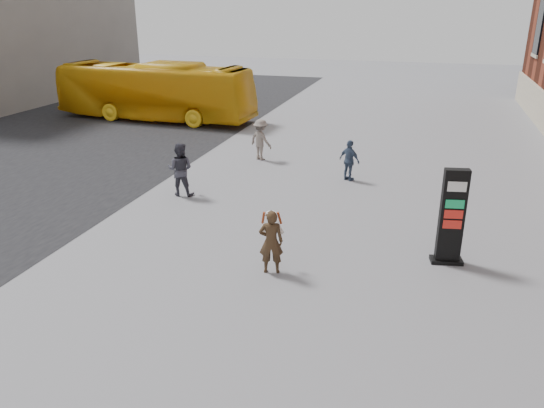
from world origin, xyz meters
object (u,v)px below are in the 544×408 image
(info_pylon, at_px, (452,217))
(pedestrian_b, at_px, (261,140))
(pedestrian_a, at_px, (180,169))
(pedestrian_c, at_px, (349,161))
(woman, at_px, (271,241))
(bus, at_px, (155,91))

(info_pylon, relative_size, pedestrian_b, 1.45)
(pedestrian_b, bearing_deg, pedestrian_a, 102.17)
(pedestrian_c, bearing_deg, info_pylon, 149.77)
(woman, distance_m, pedestrian_b, 9.67)
(pedestrian_a, xyz_separation_m, pedestrian_b, (1.26, 4.81, -0.06))
(bus, height_order, pedestrian_a, bus)
(info_pylon, bearing_deg, pedestrian_b, 124.01)
(pedestrian_a, distance_m, pedestrian_c, 5.99)
(info_pylon, height_order, woman, info_pylon)
(bus, distance_m, pedestrian_b, 9.89)
(info_pylon, distance_m, bus, 20.14)
(pedestrian_b, bearing_deg, pedestrian_c, -176.78)
(info_pylon, height_order, bus, bus)
(pedestrian_b, bearing_deg, bus, -10.13)
(bus, xyz_separation_m, pedestrian_c, (11.74, -7.62, -0.79))
(woman, bearing_deg, pedestrian_b, -85.64)
(pedestrian_b, relative_size, pedestrian_c, 1.12)
(pedestrian_a, distance_m, pedestrian_b, 4.97)
(woman, height_order, pedestrian_b, pedestrian_b)
(bus, bearing_deg, info_pylon, -128.52)
(info_pylon, distance_m, pedestrian_c, 6.66)
(pedestrian_a, xyz_separation_m, pedestrian_c, (5.11, 3.12, -0.15))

